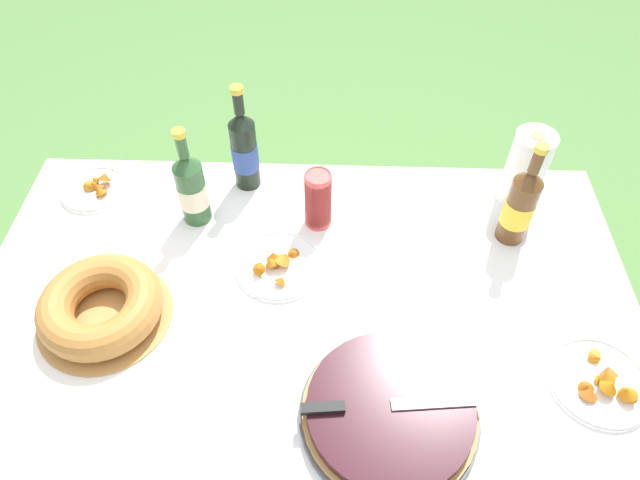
% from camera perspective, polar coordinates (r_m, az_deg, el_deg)
% --- Properties ---
extents(ground_plane, '(16.00, 16.00, 0.00)m').
position_cam_1_polar(ground_plane, '(2.04, -1.13, -18.00)').
color(ground_plane, '#568442').
extents(garden_table, '(1.63, 1.03, 0.71)m').
position_cam_1_polar(garden_table, '(1.46, -1.51, -8.14)').
color(garden_table, brown).
rests_on(garden_table, ground_plane).
extents(tablecloth, '(1.64, 1.04, 0.10)m').
position_cam_1_polar(tablecloth, '(1.42, -1.56, -7.01)').
color(tablecloth, white).
rests_on(tablecloth, garden_table).
extents(berry_tart, '(0.38, 0.38, 0.06)m').
position_cam_1_polar(berry_tart, '(1.25, 6.97, -16.67)').
color(berry_tart, '#38383D').
rests_on(berry_tart, tablecloth).
extents(serving_knife, '(0.38, 0.06, 0.01)m').
position_cam_1_polar(serving_knife, '(1.22, 5.72, -16.11)').
color(serving_knife, silver).
rests_on(serving_knife, berry_tart).
extents(bundt_cake, '(0.32, 0.32, 0.09)m').
position_cam_1_polar(bundt_cake, '(1.45, -21.08, -6.21)').
color(bundt_cake, '#B78447').
rests_on(bundt_cake, tablecloth).
extents(cup_stack, '(0.07, 0.07, 0.18)m').
position_cam_1_polar(cup_stack, '(1.52, -0.20, 4.07)').
color(cup_stack, '#E04C47').
rests_on(cup_stack, tablecloth).
extents(cider_bottle_green, '(0.08, 0.08, 0.30)m').
position_cam_1_polar(cider_bottle_green, '(1.55, -12.72, 5.09)').
color(cider_bottle_green, '#2D562D').
rests_on(cider_bottle_green, tablecloth).
extents(cider_bottle_amber, '(0.08, 0.08, 0.31)m').
position_cam_1_polar(cider_bottle_amber, '(1.55, 19.38, 3.27)').
color(cider_bottle_amber, brown).
rests_on(cider_bottle_amber, tablecloth).
extents(juice_bottle_red, '(0.07, 0.07, 0.33)m').
position_cam_1_polar(juice_bottle_red, '(1.62, -7.56, 8.93)').
color(juice_bottle_red, black).
rests_on(juice_bottle_red, tablecloth).
extents(snack_plate_near, '(0.23, 0.23, 0.06)m').
position_cam_1_polar(snack_plate_near, '(1.47, -4.14, -2.43)').
color(snack_plate_near, white).
rests_on(snack_plate_near, tablecloth).
extents(snack_plate_left, '(0.19, 0.19, 0.06)m').
position_cam_1_polar(snack_plate_left, '(1.78, -21.63, 4.84)').
color(snack_plate_left, white).
rests_on(snack_plate_left, tablecloth).
extents(snack_plate_right, '(0.23, 0.23, 0.06)m').
position_cam_1_polar(snack_plate_right, '(1.43, 26.26, -12.58)').
color(snack_plate_right, white).
rests_on(snack_plate_right, tablecloth).
extents(paper_towel_roll, '(0.11, 0.11, 0.23)m').
position_cam_1_polar(paper_towel_roll, '(1.66, 19.89, 6.71)').
color(paper_towel_roll, white).
rests_on(paper_towel_roll, tablecloth).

